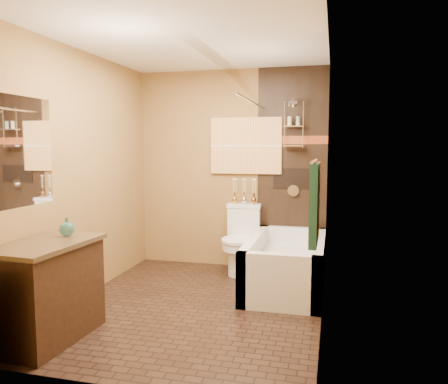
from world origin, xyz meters
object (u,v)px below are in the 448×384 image
(sunset_painting, at_px, (246,146))
(vanity, at_px, (46,291))
(toilet, at_px, (241,239))
(bathtub, at_px, (286,268))

(sunset_painting, bearing_deg, vanity, -114.52)
(sunset_painting, distance_m, toilet, 1.16)
(sunset_painting, xyz_separation_m, bathtub, (0.60, -0.73, -1.33))
(sunset_painting, bearing_deg, bathtub, -50.39)
(bathtub, distance_m, toilet, 0.78)
(bathtub, relative_size, vanity, 1.62)
(sunset_painting, bearing_deg, toilet, -90.00)
(bathtub, height_order, vanity, vanity)
(bathtub, relative_size, toilet, 1.82)
(sunset_painting, relative_size, vanity, 0.97)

